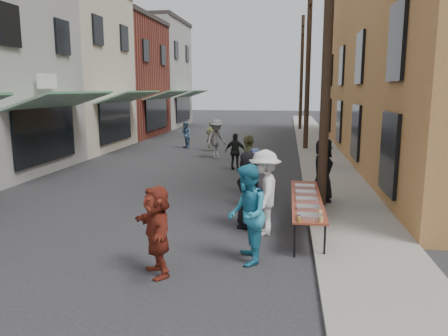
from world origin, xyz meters
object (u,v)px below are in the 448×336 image
(utility_pole_near, at_px, (328,43))
(utility_pole_mid, at_px, (308,66))
(server, at_px, (323,170))
(catering_tray_sausage, at_px, (310,216))
(guest_front_a, at_px, (249,190))
(guest_front_c, at_px, (247,214))
(utility_pole_far, at_px, (302,74))
(serving_table, at_px, (306,200))

(utility_pole_near, bearing_deg, utility_pole_mid, 90.00)
(utility_pole_mid, xyz_separation_m, server, (0.05, -11.58, -3.49))
(utility_pole_mid, relative_size, catering_tray_sausage, 18.00)
(guest_front_a, bearing_deg, guest_front_c, 13.46)
(utility_pole_near, bearing_deg, utility_pole_far, 90.00)
(utility_pole_mid, bearing_deg, utility_pole_far, 90.00)
(utility_pole_near, distance_m, server, 3.52)
(catering_tray_sausage, bearing_deg, serving_table, 90.00)
(utility_pole_mid, bearing_deg, server, -89.75)
(utility_pole_far, distance_m, serving_table, 26.22)
(serving_table, bearing_deg, catering_tray_sausage, -90.00)
(utility_pole_mid, distance_m, serving_table, 14.46)
(serving_table, height_order, server, server)
(utility_pole_far, height_order, catering_tray_sausage, utility_pole_far)
(catering_tray_sausage, xyz_separation_m, server, (0.55, 4.01, 0.22))
(guest_front_c, bearing_deg, catering_tray_sausage, 108.49)
(utility_pole_near, relative_size, guest_front_a, 4.89)
(utility_pole_near, relative_size, serving_table, 2.25)
(utility_pole_mid, distance_m, utility_pole_far, 12.00)
(utility_pole_far, height_order, guest_front_c, utility_pole_far)
(utility_pole_far, distance_m, guest_front_c, 28.49)
(guest_front_c, height_order, server, guest_front_c)
(utility_pole_far, bearing_deg, guest_front_c, -93.46)
(utility_pole_near, height_order, utility_pole_far, same)
(utility_pole_near, xyz_separation_m, serving_table, (-0.50, -1.94, -3.79))
(serving_table, relative_size, server, 2.20)
(utility_pole_far, distance_m, server, 23.84)
(utility_pole_far, height_order, server, utility_pole_far)
(utility_pole_far, relative_size, server, 4.95)
(catering_tray_sausage, xyz_separation_m, guest_front_a, (-1.36, 1.56, 0.13))
(serving_table, bearing_deg, utility_pole_far, 88.90)
(utility_pole_mid, height_order, guest_front_c, utility_pole_mid)
(utility_pole_mid, relative_size, server, 4.95)
(utility_pole_far, bearing_deg, utility_pole_mid, -90.00)
(utility_pole_mid, distance_m, catering_tray_sausage, 16.04)
(guest_front_a, xyz_separation_m, guest_front_c, (0.16, -2.19, 0.04))
(serving_table, height_order, guest_front_c, guest_front_c)
(server, bearing_deg, guest_front_c, 155.86)
(utility_pole_near, relative_size, server, 4.95)
(utility_pole_mid, height_order, guest_front_a, utility_pole_mid)
(utility_pole_near, height_order, utility_pole_mid, same)
(utility_pole_near, bearing_deg, serving_table, -104.42)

